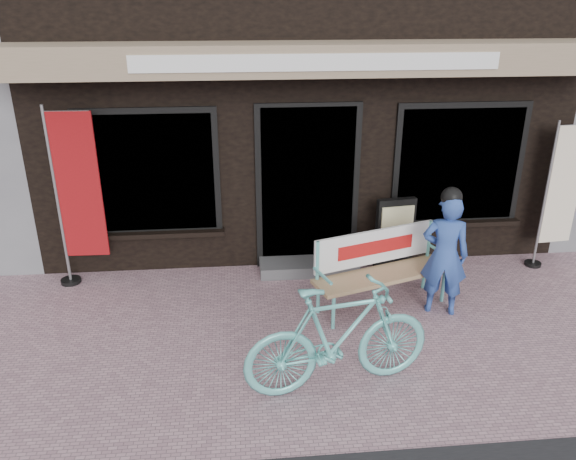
{
  "coord_description": "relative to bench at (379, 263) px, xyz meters",
  "views": [
    {
      "loc": [
        -0.91,
        -4.91,
        3.4
      ],
      "look_at": [
        -0.38,
        0.7,
        1.05
      ],
      "focal_mm": 35.0,
      "sensor_mm": 36.0,
      "label": 1
    }
  ],
  "objects": [
    {
      "name": "ground",
      "position": [
        -0.71,
        -0.83,
        -0.53
      ],
      "size": [
        70.0,
        70.0,
        0.0
      ],
      "primitive_type": "plane",
      "color": "#A67F8A",
      "rests_on": "ground"
    },
    {
      "name": "storefront",
      "position": [
        -0.71,
        4.13,
        2.46
      ],
      "size": [
        7.0,
        6.77,
        6.0
      ],
      "color": "black",
      "rests_on": "ground"
    },
    {
      "name": "bench",
      "position": [
        0.0,
        0.0,
        0.0
      ],
      "size": [
        1.72,
        0.93,
        0.91
      ],
      "rotation": [
        0.0,
        0.0,
        0.32
      ],
      "color": "#64C3BF",
      "rests_on": "ground"
    },
    {
      "name": "person",
      "position": [
        0.68,
        -0.23,
        0.22
      ],
      "size": [
        0.6,
        0.48,
        1.52
      ],
      "rotation": [
        0.0,
        0.0,
        -0.31
      ],
      "color": "#2D4C9D",
      "rests_on": "ground"
    },
    {
      "name": "bicycle",
      "position": [
        -0.75,
        -1.47,
        0.0
      ],
      "size": [
        1.84,
        0.81,
        1.07
      ],
      "primitive_type": "imported",
      "rotation": [
        0.0,
        0.0,
        1.75
      ],
      "color": "#64C3BF",
      "rests_on": "ground"
    },
    {
      "name": "nobori_red",
      "position": [
        -3.56,
        0.88,
        0.64
      ],
      "size": [
        0.66,
        0.26,
        2.27
      ],
      "rotation": [
        0.0,
        0.0,
        -0.03
      ],
      "color": "gray",
      "rests_on": "ground"
    },
    {
      "name": "nobori_cream",
      "position": [
        2.57,
        0.82,
        0.5
      ],
      "size": [
        0.59,
        0.24,
        1.99
      ],
      "rotation": [
        0.0,
        0.0,
        0.1
      ],
      "color": "gray",
      "rests_on": "ground"
    },
    {
      "name": "menu_stand",
      "position": [
        0.41,
        0.81,
        -0.01
      ],
      "size": [
        0.52,
        0.17,
        1.02
      ],
      "rotation": [
        0.0,
        0.0,
        0.13
      ],
      "color": "black",
      "rests_on": "ground"
    }
  ]
}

